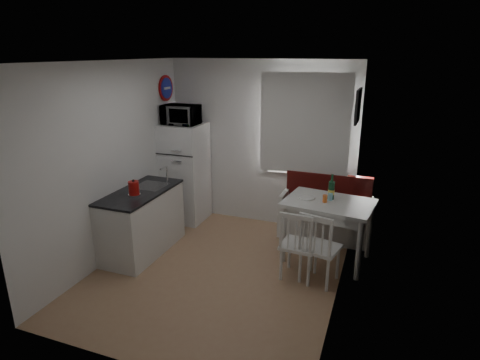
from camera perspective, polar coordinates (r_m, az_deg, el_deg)
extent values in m
cube|color=#A67B58|center=(5.31, -3.19, -12.82)|extent=(3.00, 3.50, 0.02)
cube|color=white|center=(4.56, -3.77, 16.50)|extent=(3.00, 3.50, 0.02)
cube|color=white|center=(6.36, 2.94, 5.08)|extent=(3.00, 0.02, 2.60)
cube|color=white|center=(3.36, -15.69, -7.61)|extent=(3.00, 0.02, 2.60)
cube|color=white|center=(5.54, -17.82, 2.29)|extent=(0.02, 3.50, 2.60)
cube|color=white|center=(4.41, 14.67, -1.33)|extent=(0.02, 3.50, 2.60)
cube|color=silver|center=(6.10, 9.23, 7.43)|extent=(1.22, 0.06, 1.47)
cube|color=white|center=(6.02, 9.12, 7.79)|extent=(1.35, 0.02, 1.50)
cube|color=silver|center=(5.76, -13.72, -5.94)|extent=(0.60, 1.30, 0.86)
cube|color=black|center=(5.60, -14.06, -1.67)|extent=(0.62, 1.32, 0.03)
cube|color=#99999E|center=(5.79, -12.50, -1.25)|extent=(0.40, 0.40, 0.10)
cylinder|color=silver|center=(5.80, -10.33, 0.78)|extent=(0.02, 0.02, 0.26)
cylinder|color=#192496|center=(6.55, -10.43, 12.73)|extent=(0.03, 0.40, 0.40)
cube|color=black|center=(5.32, 16.40, 10.08)|extent=(0.04, 0.52, 0.42)
cube|color=silver|center=(6.23, 11.87, -6.41)|extent=(1.33, 0.51, 0.37)
cube|color=#54110E|center=(6.13, 12.02, -4.31)|extent=(1.27, 0.47, 0.12)
cube|color=#54110E|center=(6.22, 12.47, -1.22)|extent=(1.27, 0.10, 0.47)
cube|color=silver|center=(5.36, 12.54, -3.22)|extent=(1.21, 0.92, 0.04)
cube|color=silver|center=(5.39, 12.48, -4.10)|extent=(1.08, 0.80, 0.13)
cylinder|color=silver|center=(5.52, 12.25, -7.28)|extent=(0.07, 0.07, 0.79)
cube|color=silver|center=(5.03, 8.43, -9.14)|extent=(0.45, 0.44, 0.04)
cube|color=silver|center=(4.77, 8.09, -7.48)|extent=(0.41, 0.07, 0.45)
cube|color=silver|center=(4.99, 11.33, -9.44)|extent=(0.52, 0.50, 0.04)
cube|color=silver|center=(4.72, 11.13, -7.75)|extent=(0.41, 0.13, 0.46)
cube|color=white|center=(6.62, -7.84, 1.03)|extent=(0.64, 0.64, 1.61)
imported|color=white|center=(6.37, -8.42, 9.17)|extent=(0.55, 0.37, 0.30)
cylinder|color=#A60F0D|center=(5.38, -14.87, -1.13)|extent=(0.16, 0.16, 0.22)
cylinder|color=orange|center=(5.30, 11.98, -2.61)|extent=(0.06, 0.06, 0.10)
cylinder|color=#91DFF7|center=(5.38, 12.73, -2.33)|extent=(0.06, 0.06, 0.10)
cylinder|color=white|center=(5.41, 9.46, -2.48)|extent=(0.22, 0.22, 0.02)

